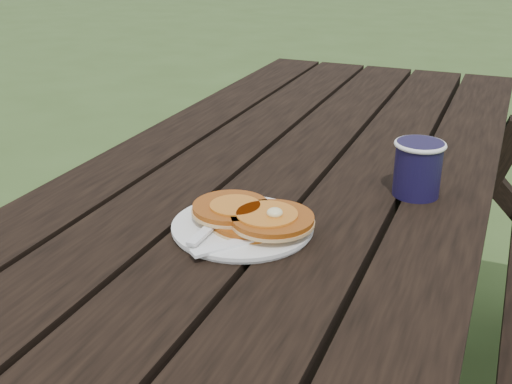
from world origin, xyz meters
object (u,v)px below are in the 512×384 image
at_px(picnic_table, 293,318).
at_px(coffee_cup, 418,165).
at_px(plate, 243,227).
at_px(pancake_stack, 253,216).

distance_m(picnic_table, coffee_cup, 0.51).
bearing_deg(plate, pancake_stack, 17.94).
bearing_deg(coffee_cup, pancake_stack, -131.34).
bearing_deg(picnic_table, plate, -85.09).
distance_m(picnic_table, plate, 0.52).
distance_m(plate, coffee_cup, 0.33).
xyz_separation_m(picnic_table, plate, (0.03, -0.34, 0.39)).
height_order(picnic_table, pancake_stack, pancake_stack).
xyz_separation_m(picnic_table, coffee_cup, (0.25, -0.10, 0.44)).
bearing_deg(coffee_cup, picnic_table, 157.80).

